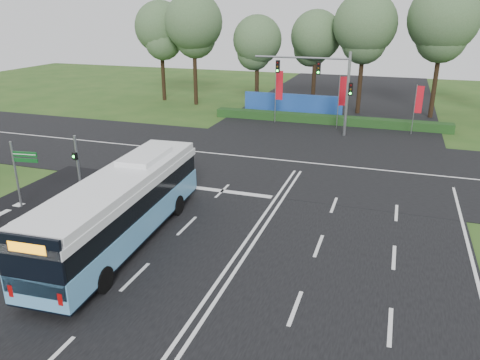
% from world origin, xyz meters
% --- Properties ---
extents(ground, '(120.00, 120.00, 0.00)m').
position_xyz_m(ground, '(0.00, 0.00, 0.00)').
color(ground, '#274D19').
rests_on(ground, ground).
extents(road_main, '(20.00, 120.00, 0.04)m').
position_xyz_m(road_main, '(0.00, 0.00, 0.02)').
color(road_main, black).
rests_on(road_main, ground).
extents(road_cross, '(120.00, 14.00, 0.05)m').
position_xyz_m(road_cross, '(0.00, 12.00, 0.03)').
color(road_cross, black).
rests_on(road_cross, ground).
extents(kerb_strip, '(0.25, 18.00, 0.12)m').
position_xyz_m(kerb_strip, '(-10.10, -3.00, 0.06)').
color(kerb_strip, gray).
rests_on(kerb_strip, ground).
extents(city_bus, '(3.35, 12.51, 3.55)m').
position_xyz_m(city_bus, '(-5.34, -2.43, 1.79)').
color(city_bus, '#5A9ED0').
rests_on(city_bus, ground).
extents(pedestrian_signal, '(0.34, 0.43, 3.63)m').
position_xyz_m(pedestrian_signal, '(-10.79, 1.69, 1.98)').
color(pedestrian_signal, gray).
rests_on(pedestrian_signal, ground).
extents(street_sign, '(1.45, 0.29, 3.76)m').
position_xyz_m(street_sign, '(-12.55, -0.69, 2.38)').
color(street_sign, gray).
rests_on(street_sign, ground).
extents(banner_flag_left, '(0.74, 0.14, 5.00)m').
position_xyz_m(banner_flag_left, '(-4.64, 23.43, 3.24)').
color(banner_flag_left, gray).
rests_on(banner_flag_left, ground).
extents(banner_flag_mid, '(0.67, 0.29, 4.77)m').
position_xyz_m(banner_flag_mid, '(1.26, 22.96, 3.10)').
color(banner_flag_mid, gray).
rests_on(banner_flag_mid, ground).
extents(banner_flag_right, '(0.63, 0.09, 4.28)m').
position_xyz_m(banner_flag_right, '(7.67, 22.84, 2.81)').
color(banner_flag_right, gray).
rests_on(banner_flag_right, ground).
extents(traffic_light_gantry, '(8.41, 0.28, 7.00)m').
position_xyz_m(traffic_light_gantry, '(0.21, 20.50, 4.66)').
color(traffic_light_gantry, gray).
rests_on(traffic_light_gantry, ground).
extents(hedge, '(22.00, 1.20, 0.80)m').
position_xyz_m(hedge, '(0.00, 24.50, 0.40)').
color(hedge, '#193C15').
rests_on(hedge, ground).
extents(blue_hoarding, '(10.00, 0.30, 2.20)m').
position_xyz_m(blue_hoarding, '(-4.00, 27.00, 1.10)').
color(blue_hoarding, '#1D48A0').
rests_on(blue_hoarding, ground).
extents(eucalyptus_row, '(41.66, 9.19, 12.74)m').
position_xyz_m(eucalyptus_row, '(-2.76, 30.57, 8.44)').
color(eucalyptus_row, black).
rests_on(eucalyptus_row, ground).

